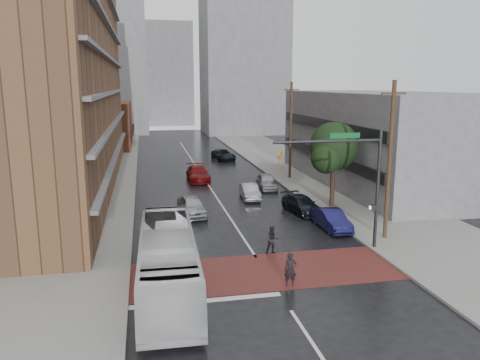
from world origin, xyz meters
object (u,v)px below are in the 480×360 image
car_parked_near (332,220)px  pedestrian_a (290,270)px  transit_bus (168,262)px  car_parked_far (267,181)px  car_travel_b (250,192)px  car_travel_a (192,206)px  car_parked_mid (302,204)px  suv_travel (223,155)px  car_travel_c (198,174)px  pedestrian_b (273,240)px

car_parked_near → pedestrian_a: bearing=-125.5°
transit_bus → car_parked_far: 23.44m
pedestrian_a → car_travel_b: pedestrian_a is taller
transit_bus → car_travel_b: 19.02m
car_travel_a → car_parked_mid: car_travel_a is taller
suv_travel → car_travel_a: bearing=-112.2°
car_travel_c → transit_bus: bearing=-100.2°
car_parked_mid → car_parked_far: (-0.45, 8.83, 0.05)m
car_travel_b → car_parked_mid: (2.95, -5.11, -0.00)m
car_travel_a → suv_travel: size_ratio=0.87×
pedestrian_a → car_parked_far: (4.49, 21.50, -0.15)m
transit_bus → car_parked_near: (11.45, 7.71, -0.86)m
pedestrian_a → transit_bus: bearing=-175.8°
suv_travel → car_parked_mid: bearing=-93.9°
car_parked_mid → car_parked_far: size_ratio=1.09×
pedestrian_a → pedestrian_b: (0.34, 4.50, -0.02)m
car_parked_far → pedestrian_a: bearing=-97.0°
car_travel_b → car_travel_a: bearing=-139.6°
car_parked_far → car_travel_c: bearing=146.1°
car_travel_a → car_parked_far: 11.21m
pedestrian_a → car_travel_b: (1.99, 17.78, -0.20)m
pedestrian_b → car_parked_near: pedestrian_b is taller
pedestrian_b → car_travel_a: size_ratio=0.38×
pedestrian_a → car_parked_near: (5.55, 8.21, -0.17)m
pedestrian_b → car_parked_near: 6.39m
suv_travel → car_travel_c: bearing=-117.9°
transit_bus → pedestrian_b: (6.24, 4.00, -0.71)m
car_parked_near → transit_bus: bearing=-147.5°
car_parked_mid → car_parked_far: bearing=83.7°
pedestrian_a → car_travel_c: (-1.51, 26.31, -0.09)m
car_parked_near → car_travel_a: bearing=147.7°
pedestrian_a → pedestrian_b: size_ratio=1.03×
car_parked_mid → suv_travel: bearing=84.3°
pedestrian_a → car_parked_mid: (4.94, 12.67, -0.20)m
pedestrian_a → car_travel_c: 26.35m
car_travel_b → car_parked_near: (3.55, -9.57, 0.03)m
car_travel_b → car_travel_c: (-3.50, 8.53, 0.11)m
car_parked_mid → pedestrian_a: bearing=-120.5°
car_travel_a → car_travel_c: bearing=75.0°
car_travel_c → car_parked_near: size_ratio=1.26×
pedestrian_b → car_parked_far: (4.15, 17.00, -0.12)m
car_parked_near → car_travel_c: bearing=109.9°
transit_bus → car_parked_mid: bearing=50.0°
pedestrian_a → car_travel_b: bearing=92.7°
transit_bus → car_parked_near: transit_bus is taller
suv_travel → car_travel_b: bearing=-100.9°
car_travel_c → suv_travel: (4.83, 12.88, -0.07)m
car_travel_a → car_parked_mid: 8.44m
car_travel_a → car_parked_near: bearing=-37.2°
car_travel_c → car_parked_near: bearing=-69.2°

